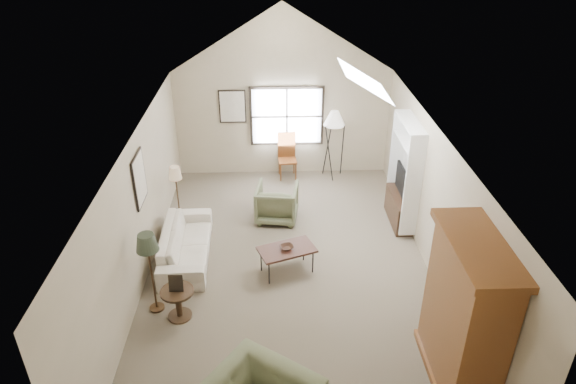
{
  "coord_description": "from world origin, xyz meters",
  "views": [
    {
      "loc": [
        -0.28,
        -7.33,
        5.66
      ],
      "look_at": [
        0.0,
        0.4,
        1.4
      ],
      "focal_mm": 32.0,
      "sensor_mm": 36.0,
      "label": 1
    }
  ],
  "objects_px": {
    "sofa": "(186,243)",
    "side_table": "(179,304)",
    "armchair_far": "(277,202)",
    "side_chair": "(287,157)",
    "armoire": "(465,314)",
    "coffee_table": "(287,260)"
  },
  "relations": [
    {
      "from": "armoire",
      "to": "sofa",
      "type": "bearing_deg",
      "value": 144.29
    },
    {
      "from": "coffee_table",
      "to": "side_chair",
      "type": "xyz_separation_m",
      "value": [
        0.14,
        3.7,
        0.29
      ]
    },
    {
      "from": "armchair_far",
      "to": "coffee_table",
      "type": "bearing_deg",
      "value": 102.79
    },
    {
      "from": "sofa",
      "to": "coffee_table",
      "type": "height_order",
      "value": "sofa"
    },
    {
      "from": "sofa",
      "to": "side_table",
      "type": "distance_m",
      "value": 1.6
    },
    {
      "from": "coffee_table",
      "to": "side_table",
      "type": "height_order",
      "value": "side_table"
    },
    {
      "from": "armoire",
      "to": "coffee_table",
      "type": "xyz_separation_m",
      "value": [
        -2.21,
        2.4,
        -0.85
      ]
    },
    {
      "from": "armoire",
      "to": "armchair_far",
      "type": "xyz_separation_m",
      "value": [
        -2.36,
        4.2,
        -0.72
      ]
    },
    {
      "from": "sofa",
      "to": "side_table",
      "type": "height_order",
      "value": "sofa"
    },
    {
      "from": "side_chair",
      "to": "sofa",
      "type": "bearing_deg",
      "value": -125.99
    },
    {
      "from": "armoire",
      "to": "side_chair",
      "type": "bearing_deg",
      "value": 108.78
    },
    {
      "from": "armoire",
      "to": "coffee_table",
      "type": "relative_size",
      "value": 2.28
    },
    {
      "from": "armchair_far",
      "to": "side_chair",
      "type": "distance_m",
      "value": 1.92
    },
    {
      "from": "coffee_table",
      "to": "side_table",
      "type": "relative_size",
      "value": 1.84
    },
    {
      "from": "sofa",
      "to": "coffee_table",
      "type": "xyz_separation_m",
      "value": [
        1.83,
        -0.51,
        -0.06
      ]
    },
    {
      "from": "sofa",
      "to": "side_chair",
      "type": "bearing_deg",
      "value": -33.78
    },
    {
      "from": "armchair_far",
      "to": "side_chair",
      "type": "xyz_separation_m",
      "value": [
        0.28,
        1.9,
        0.15
      ]
    },
    {
      "from": "armoire",
      "to": "armchair_far",
      "type": "bearing_deg",
      "value": 119.28
    },
    {
      "from": "sofa",
      "to": "coffee_table",
      "type": "bearing_deg",
      "value": -107.48
    },
    {
      "from": "sofa",
      "to": "armchair_far",
      "type": "height_order",
      "value": "armchair_far"
    },
    {
      "from": "coffee_table",
      "to": "side_table",
      "type": "xyz_separation_m",
      "value": [
        -1.73,
        -1.09,
        0.02
      ]
    },
    {
      "from": "sofa",
      "to": "side_table",
      "type": "relative_size",
      "value": 3.99
    }
  ]
}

